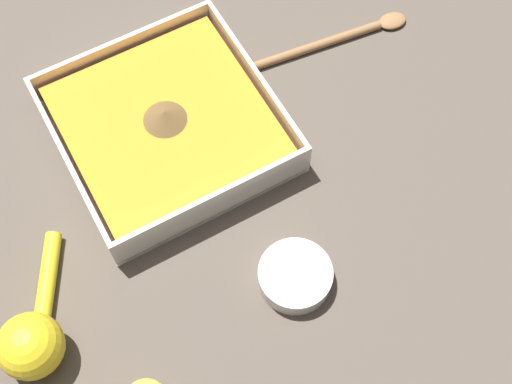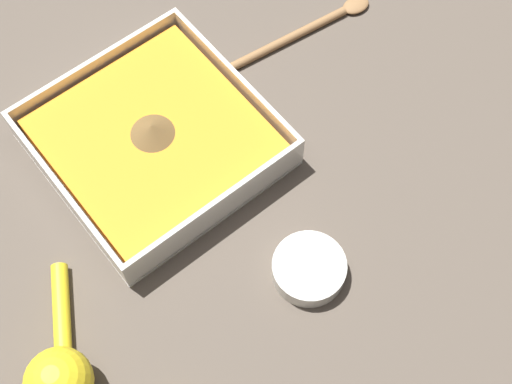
% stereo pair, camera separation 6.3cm
% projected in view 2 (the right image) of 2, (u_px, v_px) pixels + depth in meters
% --- Properties ---
extents(ground_plane, '(4.00, 4.00, 0.00)m').
position_uv_depth(ground_plane, '(157.00, 171.00, 0.89)').
color(ground_plane, brown).
extents(square_dish, '(0.26, 0.26, 0.06)m').
position_uv_depth(square_dish, '(155.00, 141.00, 0.88)').
color(square_dish, silver).
rests_on(square_dish, ground_plane).
extents(spice_bowl, '(0.09, 0.09, 0.03)m').
position_uv_depth(spice_bowl, '(309.00, 269.00, 0.82)').
color(spice_bowl, silver).
rests_on(spice_bowl, ground_plane).
extents(lemon_squeezer, '(0.11, 0.16, 0.07)m').
position_uv_depth(lemon_squeezer, '(59.00, 374.00, 0.74)').
color(lemon_squeezer, yellow).
rests_on(lemon_squeezer, ground_plane).
extents(wooden_spoon, '(0.23, 0.05, 0.01)m').
position_uv_depth(wooden_spoon, '(308.00, 29.00, 0.98)').
color(wooden_spoon, olive).
rests_on(wooden_spoon, ground_plane).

